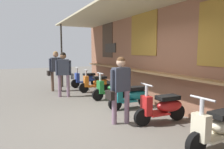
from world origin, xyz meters
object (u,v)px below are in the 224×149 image
Objects in this scene: scooter_green at (112,88)px; shopper_browsing at (120,84)px; shopper_with_handbag at (64,70)px; scooter_blue at (87,79)px; scooter_teal at (133,95)px; scooter_orange at (97,83)px; scooter_red at (163,107)px; scooter_cream at (219,127)px; shopper_passing at (56,67)px.

shopper_browsing is at bearing 65.12° from scooter_green.
scooter_blue is at bearing -29.32° from shopper_with_handbag.
scooter_green is at bearing -87.61° from scooter_teal.
scooter_orange is 1.00× the size of scooter_red.
scooter_orange is 2.81m from scooter_teal.
scooter_green and scooter_red have the same top height.
scooter_teal is (2.81, 0.00, 0.00)m from scooter_orange.
shopper_browsing is (3.43, 0.51, -0.07)m from shopper_with_handbag.
shopper_with_handbag is (-5.28, -1.47, 0.63)m from scooter_cream.
scooter_cream is at bearing 87.49° from scooter_green.
scooter_green is 0.84× the size of shopper_with_handbag.
scooter_blue is at bearing -91.75° from scooter_cream.
scooter_green is 0.89× the size of shopper_browsing.
scooter_blue is 6.96m from scooter_cream.
scooter_red is (5.51, -0.00, 0.00)m from scooter_blue.
scooter_blue is 1.00× the size of scooter_teal.
scooter_cream is at bearing 94.05° from scooter_orange.
shopper_with_handbag is 1.30m from shopper_passing.
scooter_blue is 1.00× the size of scooter_red.
scooter_orange is at bearing -87.61° from scooter_teal.
scooter_teal is at bearing 88.33° from scooter_blue.
scooter_green is 4.19m from scooter_cream.
scooter_orange and scooter_green have the same top height.
shopper_passing is at bearing -78.66° from scooter_cream.
scooter_blue and scooter_red have the same top height.
scooter_orange is 1.91m from shopper_passing.
scooter_teal is 0.84× the size of shopper_with_handbag.
shopper_passing is (-3.74, -1.53, 0.66)m from scooter_teal.
scooter_orange is 0.84× the size of shopper_with_handbag.
shopper_passing is at bearing -59.80° from scooter_green.
shopper_browsing is at bearing -159.63° from shopper_with_handbag.
scooter_blue is 5.23m from shopper_browsing.
shopper_browsing is (5.11, -0.97, 0.56)m from scooter_blue.
shopper_passing is (-1.29, -0.05, 0.03)m from shopper_with_handbag.
scooter_red and scooter_cream have the same top height.
scooter_orange is 4.18m from scooter_red.
scooter_orange is 1.00× the size of scooter_cream.
scooter_cream is (2.83, 0.00, 0.00)m from scooter_teal.
scooter_blue is 1.00× the size of scooter_cream.
shopper_passing reaches higher than scooter_blue.
scooter_cream is at bearing 22.90° from shopper_browsing.
scooter_orange is 1.44m from scooter_green.
scooter_red is 4.15m from shopper_with_handbag.
scooter_red is 1.00× the size of scooter_cream.
scooter_teal is 2.83m from scooter_cream.
shopper_with_handbag reaches higher than scooter_red.
scooter_green is at bearing 152.89° from shopper_browsing.
scooter_green is 1.00× the size of scooter_cream.
scooter_blue is 1.32m from scooter_orange.
scooter_teal is (1.36, 0.00, 0.00)m from scooter_green.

